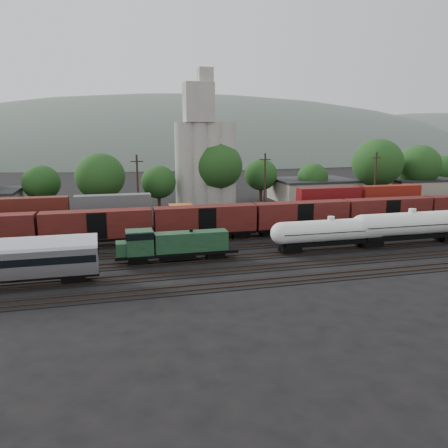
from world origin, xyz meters
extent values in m
plane|color=black|center=(0.00, 0.00, 0.00)|extent=(600.00, 600.00, 0.00)
cube|color=black|center=(0.00, -15.00, 0.04)|extent=(180.00, 3.20, 0.08)
cube|color=#382319|center=(0.00, -15.72, 0.12)|extent=(180.00, 0.08, 0.16)
cube|color=#382319|center=(0.00, -14.28, 0.12)|extent=(180.00, 0.08, 0.16)
cube|color=black|center=(0.00, -10.00, 0.04)|extent=(180.00, 3.20, 0.08)
cube|color=#382319|center=(0.00, -10.72, 0.12)|extent=(180.00, 0.08, 0.16)
cube|color=#382319|center=(0.00, -9.28, 0.12)|extent=(180.00, 0.08, 0.16)
cube|color=black|center=(0.00, -5.00, 0.04)|extent=(180.00, 3.20, 0.08)
cube|color=#382319|center=(0.00, -5.72, 0.12)|extent=(180.00, 0.08, 0.16)
cube|color=#382319|center=(0.00, -4.28, 0.12)|extent=(180.00, 0.08, 0.16)
cube|color=black|center=(0.00, 0.00, 0.04)|extent=(180.00, 3.20, 0.08)
cube|color=#382319|center=(0.00, -0.72, 0.12)|extent=(180.00, 0.08, 0.16)
cube|color=#382319|center=(0.00, 0.72, 0.12)|extent=(180.00, 0.08, 0.16)
cube|color=black|center=(0.00, 5.00, 0.04)|extent=(180.00, 3.20, 0.08)
cube|color=#382319|center=(0.00, 4.28, 0.12)|extent=(180.00, 0.08, 0.16)
cube|color=#382319|center=(0.00, 5.72, 0.12)|extent=(180.00, 0.08, 0.16)
cube|color=black|center=(0.00, 10.00, 0.04)|extent=(180.00, 3.20, 0.08)
cube|color=#382319|center=(0.00, 9.28, 0.12)|extent=(180.00, 0.08, 0.16)
cube|color=#382319|center=(0.00, 10.72, 0.12)|extent=(180.00, 0.08, 0.16)
cube|color=black|center=(0.00, 15.00, 0.04)|extent=(180.00, 3.20, 0.08)
cube|color=#382319|center=(0.00, 14.28, 0.12)|extent=(180.00, 0.08, 0.16)
cube|color=#382319|center=(0.00, 15.72, 0.12)|extent=(180.00, 0.08, 0.16)
cube|color=black|center=(-9.11, -5.00, 1.17)|extent=(15.04, 2.57, 0.35)
cube|color=black|center=(-9.11, -5.00, 0.78)|extent=(4.42, 1.95, 0.71)
cube|color=#1A3E23|center=(-7.30, -5.00, 2.54)|extent=(9.02, 2.12, 2.39)
cube|color=#1A3E23|center=(-13.62, -5.00, 2.81)|extent=(3.18, 2.57, 2.92)
cube|color=black|center=(-13.62, -5.00, 3.74)|extent=(3.27, 2.65, 0.80)
cube|color=#1A3E23|center=(-15.73, -5.00, 2.15)|extent=(1.42, 2.12, 1.59)
cylinder|color=black|center=(-7.30, -5.00, 3.87)|extent=(0.44, 0.44, 0.44)
cube|color=black|center=(-13.92, -5.00, 0.60)|extent=(2.30, 1.77, 0.62)
cube|color=black|center=(-4.30, -5.00, 0.60)|extent=(2.30, 1.77, 0.62)
cylinder|color=silver|center=(11.72, -5.00, 2.86)|extent=(14.13, 2.91, 2.91)
sphere|color=silver|center=(4.65, -5.00, 2.86)|extent=(2.91, 2.91, 2.91)
sphere|color=silver|center=(18.79, -5.00, 2.86)|extent=(2.91, 2.91, 2.91)
cylinder|color=silver|center=(11.72, -5.00, 4.52)|extent=(0.90, 0.90, 0.50)
cube|color=black|center=(11.72, -5.00, 2.86)|extent=(14.45, 3.05, 0.08)
cube|color=black|center=(11.72, -5.00, 1.25)|extent=(13.65, 2.21, 0.50)
cube|color=black|center=(5.94, -5.00, 0.65)|extent=(2.61, 2.01, 0.70)
cube|color=black|center=(17.50, -5.00, 0.65)|extent=(2.61, 2.01, 0.70)
cylinder|color=silver|center=(24.34, -5.00, 3.15)|extent=(15.67, 3.23, 3.23)
sphere|color=silver|center=(16.50, -5.00, 3.15)|extent=(3.23, 3.23, 3.23)
cylinder|color=silver|center=(24.34, -5.00, 4.99)|extent=(1.00, 1.00, 0.56)
cube|color=black|center=(24.34, -5.00, 3.15)|extent=(16.03, 3.38, 0.09)
cube|color=black|center=(24.34, -5.00, 1.37)|extent=(15.14, 2.45, 0.56)
cube|color=black|center=(17.93, -5.00, 0.70)|extent=(2.89, 2.23, 0.78)
cube|color=black|center=(30.75, -5.00, 0.70)|extent=(2.89, 2.23, 0.78)
cube|color=black|center=(-20.94, -10.00, 0.62)|extent=(2.41, 1.85, 0.65)
cube|color=black|center=(-0.86, 10.00, 1.29)|extent=(17.79, 2.87, 0.40)
cube|color=black|center=(-0.86, 10.00, 0.84)|extent=(4.94, 2.17, 0.79)
cube|color=#CC5D11|center=(1.27, 10.00, 2.82)|extent=(10.68, 2.37, 2.67)
cube|color=#CC5D11|center=(-6.20, 10.00, 3.12)|extent=(3.56, 2.87, 3.26)
cube|color=black|center=(-6.20, 10.00, 4.15)|extent=(3.66, 2.97, 0.89)
cube|color=#CC5D11|center=(-8.69, 10.00, 2.37)|extent=(1.58, 2.37, 1.78)
cylinder|color=black|center=(1.27, 10.00, 4.30)|extent=(0.49, 0.49, 0.49)
cube|color=black|center=(-6.56, 10.00, 0.64)|extent=(2.57, 1.98, 0.69)
cube|color=black|center=(4.83, 10.00, 0.64)|extent=(2.57, 1.98, 0.69)
cube|color=black|center=(-18.76, 5.00, 1.20)|extent=(15.00, 2.60, 0.40)
cube|color=#481411|center=(-18.76, 5.00, 3.30)|extent=(15.00, 2.90, 3.80)
cube|color=black|center=(-3.36, 5.00, 1.20)|extent=(15.00, 2.60, 0.40)
cube|color=#481411|center=(-3.36, 5.00, 3.30)|extent=(15.00, 2.90, 3.80)
cube|color=black|center=(12.04, 5.00, 1.20)|extent=(15.00, 2.60, 0.40)
cube|color=#481411|center=(12.04, 5.00, 3.30)|extent=(15.00, 2.90, 3.80)
cube|color=black|center=(27.44, 5.00, 1.20)|extent=(15.00, 2.60, 0.40)
cube|color=#481411|center=(27.44, 5.00, 3.30)|extent=(15.00, 2.90, 3.80)
cube|color=black|center=(0.00, 15.00, 0.50)|extent=(160.00, 2.60, 0.60)
cube|color=#451410|center=(-29.22, 15.00, 2.10)|extent=(12.00, 2.40, 2.60)
cube|color=#4B1811|center=(-29.22, 15.00, 4.70)|extent=(12.00, 2.40, 2.60)
cube|color=#BE6313|center=(-16.42, 15.00, 2.10)|extent=(12.00, 2.40, 2.60)
cube|color=#4D4F51|center=(-16.42, 15.00, 4.70)|extent=(12.00, 2.40, 2.60)
cube|color=navy|center=(-3.62, 15.00, 2.10)|extent=(12.00, 2.40, 2.60)
cube|color=maroon|center=(9.18, 15.00, 2.10)|extent=(12.00, 2.40, 2.60)
cube|color=#BF4113|center=(21.98, 15.00, 2.10)|extent=(12.00, 2.40, 2.60)
cube|color=maroon|center=(21.98, 15.00, 4.70)|extent=(12.00, 2.40, 2.60)
cube|color=#511B13|center=(34.78, 15.00, 2.10)|extent=(12.00, 2.40, 2.60)
cube|color=maroon|center=(34.78, 15.00, 4.70)|extent=(12.00, 2.40, 2.60)
cube|color=#4D1612|center=(47.58, 15.00, 2.10)|extent=(12.00, 2.40, 2.60)
cylinder|color=#A5A297|center=(-1.00, 36.00, 9.00)|extent=(4.40, 4.40, 18.00)
cylinder|color=#A5A297|center=(2.00, 36.00, 9.00)|extent=(4.40, 4.40, 18.00)
cylinder|color=#A5A297|center=(5.00, 36.00, 9.00)|extent=(4.40, 4.40, 18.00)
cylinder|color=#A5A297|center=(8.00, 36.00, 9.00)|extent=(4.40, 4.40, 18.00)
cube|color=#A5A297|center=(2.00, 36.00, 22.00)|extent=(6.00, 5.00, 8.00)
cube|color=#A5A297|center=(3.50, 36.00, 27.00)|extent=(3.00, 3.00, 4.00)
cube|color=#9E937F|center=(30.00, 38.00, 2.30)|extent=(18.00, 14.00, 4.60)
cube|color=#232326|center=(30.00, 38.00, 4.85)|extent=(18.36, 14.28, 0.50)
cube|color=#9E937F|center=(55.00, 33.00, 2.30)|extent=(16.00, 10.00, 4.60)
cube|color=#232326|center=(55.00, 33.00, 4.85)|extent=(16.32, 10.20, 0.50)
cylinder|color=black|center=(-30.11, 36.81, 1.37)|extent=(0.70, 0.70, 2.74)
ellipsoid|color=#21491B|center=(-30.11, 36.81, 5.97)|extent=(7.44, 7.44, 7.05)
cylinder|color=black|center=(-18.56, 30.10, 1.74)|extent=(0.70, 0.70, 3.48)
ellipsoid|color=#21491B|center=(-18.56, 30.10, 7.59)|extent=(9.46, 9.46, 8.96)
cylinder|color=black|center=(-7.04, 33.86, 1.33)|extent=(0.70, 0.70, 2.66)
ellipsoid|color=#21491B|center=(-7.04, 33.86, 5.80)|extent=(7.23, 7.23, 6.85)
cylinder|color=black|center=(6.22, 36.30, 1.99)|extent=(0.70, 0.70, 3.99)
ellipsoid|color=#21491B|center=(6.22, 36.30, 8.69)|extent=(10.83, 10.83, 10.26)
cylinder|color=black|center=(17.57, 40.14, 1.42)|extent=(0.70, 0.70, 2.85)
ellipsoid|color=#21491B|center=(17.57, 40.14, 6.21)|extent=(7.73, 7.73, 7.32)
cylinder|color=black|center=(28.79, 35.92, 1.30)|extent=(0.70, 0.70, 2.60)
ellipsoid|color=#21491B|center=(28.79, 35.92, 5.66)|extent=(7.05, 7.05, 6.68)
cylinder|color=black|center=(42.15, 30.72, 2.10)|extent=(0.70, 0.70, 4.19)
ellipsoid|color=#21491B|center=(42.15, 30.72, 9.13)|extent=(11.38, 11.38, 10.78)
cylinder|color=black|center=(54.22, 32.04, 1.88)|extent=(0.70, 0.70, 3.77)
ellipsoid|color=#21491B|center=(54.22, 32.04, 8.20)|extent=(10.22, 10.22, 9.68)
cylinder|color=black|center=(67.41, 39.43, 1.45)|extent=(0.70, 0.70, 2.90)
ellipsoid|color=#21491B|center=(67.41, 39.43, 6.32)|extent=(7.87, 7.87, 7.46)
cylinder|color=black|center=(-12.00, 22.00, 6.00)|extent=(0.36, 0.36, 12.00)
cube|color=black|center=(-12.00, 22.00, 10.80)|extent=(2.20, 0.18, 0.18)
cylinder|color=black|center=(12.00, 22.00, 6.00)|extent=(0.36, 0.36, 12.00)
cube|color=black|center=(12.00, 22.00, 10.80)|extent=(2.20, 0.18, 0.18)
cylinder|color=black|center=(36.00, 22.00, 6.00)|extent=(0.36, 0.36, 12.00)
cube|color=black|center=(36.00, 22.00, 10.80)|extent=(2.20, 0.18, 0.18)
ellipsoid|color=#59665B|center=(40.00, 260.00, -22.75)|extent=(520.00, 286.00, 130.00)
ellipsoid|color=#59665B|center=(260.00, 260.00, -17.50)|extent=(400.00, 220.00, 100.00)
camera|label=1|loc=(-16.60, -56.88, 15.63)|focal=35.00mm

